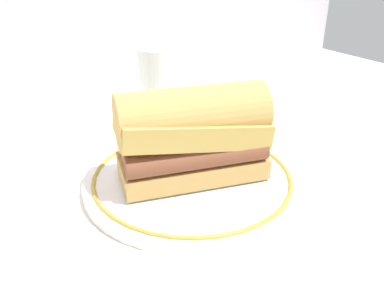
# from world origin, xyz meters

# --- Properties ---
(ground_plane) EXTENTS (1.50, 1.50, 0.00)m
(ground_plane) POSITION_xyz_m (0.00, 0.00, 0.00)
(ground_plane) COLOR silver
(plate) EXTENTS (0.28, 0.28, 0.01)m
(plate) POSITION_xyz_m (0.02, 0.03, 0.01)
(plate) COLOR white
(plate) RESTS_ON ground_plane
(sausage_sandwich) EXTENTS (0.20, 0.15, 0.12)m
(sausage_sandwich) POSITION_xyz_m (0.02, 0.03, 0.07)
(sausage_sandwich) COLOR tan
(sausage_sandwich) RESTS_ON plate
(drinking_glass) EXTENTS (0.06, 0.06, 0.12)m
(drinking_glass) POSITION_xyz_m (0.11, 0.26, 0.05)
(drinking_glass) COLOR silver
(drinking_glass) RESTS_ON ground_plane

